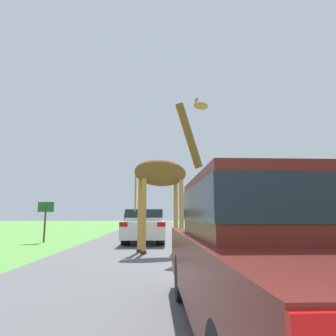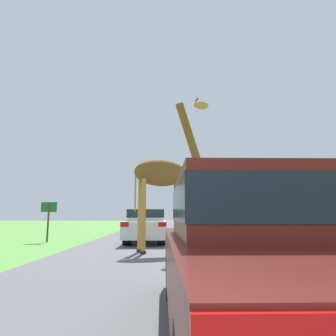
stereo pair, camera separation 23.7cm
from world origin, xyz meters
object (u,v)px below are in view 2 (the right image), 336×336
object	(u,v)px
giraffe_near_road	(166,172)
car_lead_maroon	(267,251)
car_queue_left	(142,222)
car_queue_right	(146,224)
sign_post	(49,214)

from	to	relation	value
giraffe_near_road	car_lead_maroon	world-z (taller)	giraffe_near_road
car_lead_maroon	car_queue_left	distance (m)	17.96
car_lead_maroon	car_queue_left	xyz separation A→B (m)	(-2.34, 17.81, -0.06)
car_queue_right	car_queue_left	size ratio (longest dim) A/B	1.08
sign_post	car_lead_maroon	bearing A→B (deg)	-60.43
car_lead_maroon	car_queue_left	bearing A→B (deg)	97.48
car_queue_right	car_queue_left	distance (m)	7.25
car_queue_left	sign_post	size ratio (longest dim) A/B	2.42
giraffe_near_road	car_queue_left	xyz separation A→B (m)	(-1.46, 10.90, -1.86)
giraffe_near_road	sign_post	distance (m)	6.61
giraffe_near_road	car_queue_left	size ratio (longest dim) A/B	1.26
giraffe_near_road	car_queue_right	distance (m)	4.18
car_queue_left	giraffe_near_road	bearing A→B (deg)	-82.38
car_lead_maroon	car_queue_left	size ratio (longest dim) A/B	1.05
giraffe_near_road	car_lead_maroon	size ratio (longest dim) A/B	1.20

